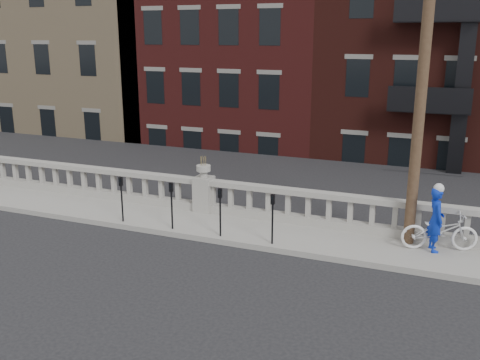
# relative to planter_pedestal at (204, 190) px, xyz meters

# --- Properties ---
(ground) EXTENTS (120.00, 120.00, 0.00)m
(ground) POSITION_rel_planter_pedestal_xyz_m (0.00, -3.95, -0.83)
(ground) COLOR black
(ground) RESTS_ON ground
(sidewalk) EXTENTS (32.00, 2.20, 0.15)m
(sidewalk) POSITION_rel_planter_pedestal_xyz_m (0.00, -0.95, -0.76)
(sidewalk) COLOR gray
(sidewalk) RESTS_ON ground
(balustrade) EXTENTS (28.00, 0.34, 1.03)m
(balustrade) POSITION_rel_planter_pedestal_xyz_m (0.00, 0.00, -0.19)
(balustrade) COLOR gray
(balustrade) RESTS_ON sidewalk
(planter_pedestal) EXTENTS (0.55, 0.55, 1.76)m
(planter_pedestal) POSITION_rel_planter_pedestal_xyz_m (0.00, 0.00, 0.00)
(planter_pedestal) COLOR gray
(planter_pedestal) RESTS_ON sidewalk
(lower_level) EXTENTS (80.00, 44.00, 20.80)m
(lower_level) POSITION_rel_planter_pedestal_xyz_m (0.56, 19.09, 1.80)
(lower_level) COLOR #605E59
(lower_level) RESTS_ON ground
(utility_pole) EXTENTS (1.60, 0.28, 10.00)m
(utility_pole) POSITION_rel_planter_pedestal_xyz_m (6.20, -0.35, 4.41)
(utility_pole) COLOR #422D1E
(utility_pole) RESTS_ON sidewalk
(parking_meter_a) EXTENTS (0.10, 0.09, 1.36)m
(parking_meter_a) POSITION_rel_planter_pedestal_xyz_m (-1.80, -1.80, 0.17)
(parking_meter_a) COLOR black
(parking_meter_a) RESTS_ON sidewalk
(parking_meter_b) EXTENTS (0.10, 0.09, 1.36)m
(parking_meter_b) POSITION_rel_planter_pedestal_xyz_m (-0.14, -1.80, 0.17)
(parking_meter_b) COLOR black
(parking_meter_b) RESTS_ON sidewalk
(parking_meter_c) EXTENTS (0.10, 0.09, 1.36)m
(parking_meter_c) POSITION_rel_planter_pedestal_xyz_m (1.36, -1.80, 0.17)
(parking_meter_c) COLOR black
(parking_meter_c) RESTS_ON sidewalk
(parking_meter_d) EXTENTS (0.10, 0.09, 1.36)m
(parking_meter_d) POSITION_rel_planter_pedestal_xyz_m (2.86, -1.80, 0.17)
(parking_meter_d) COLOR black
(parking_meter_d) RESTS_ON sidewalk
(bicycle) EXTENTS (2.02, 1.18, 1.00)m
(bicycle) POSITION_rel_planter_pedestal_xyz_m (6.96, -0.55, -0.18)
(bicycle) COLOR white
(bicycle) RESTS_ON sidewalk
(cyclist) EXTENTS (0.58, 0.71, 1.68)m
(cyclist) POSITION_rel_planter_pedestal_xyz_m (6.84, -0.68, 0.16)
(cyclist) COLOR #0B28AD
(cyclist) RESTS_ON sidewalk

